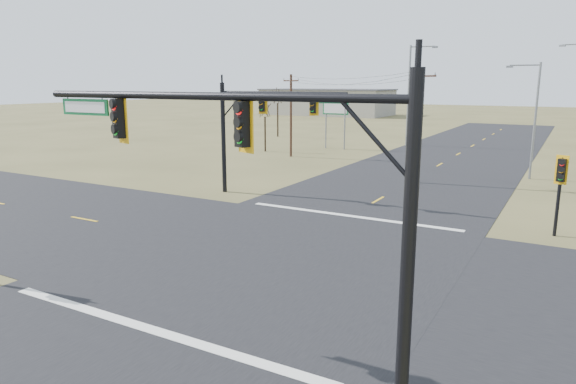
% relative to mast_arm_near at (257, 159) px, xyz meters
% --- Properties ---
extents(ground, '(320.00, 320.00, 0.00)m').
position_rel_mast_arm_near_xyz_m(ground, '(-3.86, 7.71, -5.35)').
color(ground, olive).
rests_on(ground, ground).
extents(road_ew, '(160.00, 14.00, 0.02)m').
position_rel_mast_arm_near_xyz_m(road_ew, '(-3.86, 7.71, -5.34)').
color(road_ew, black).
rests_on(road_ew, ground).
extents(road_ns, '(14.00, 160.00, 0.02)m').
position_rel_mast_arm_near_xyz_m(road_ns, '(-3.86, 7.71, -5.34)').
color(road_ns, black).
rests_on(road_ns, ground).
extents(stop_bar_near, '(12.00, 0.40, 0.01)m').
position_rel_mast_arm_near_xyz_m(stop_bar_near, '(-3.86, 0.21, -5.32)').
color(stop_bar_near, silver).
rests_on(stop_bar_near, road_ns).
extents(stop_bar_far, '(12.00, 0.40, 0.01)m').
position_rel_mast_arm_near_xyz_m(stop_bar_far, '(-3.86, 15.21, -5.32)').
color(stop_bar_far, silver).
rests_on(stop_bar_far, road_ns).
extents(mast_arm_near, '(10.66, 0.57, 7.36)m').
position_rel_mast_arm_near_xyz_m(mast_arm_near, '(0.00, 0.00, 0.00)').
color(mast_arm_near, black).
rests_on(mast_arm_near, ground).
extents(mast_arm_far, '(8.84, 0.58, 7.10)m').
position_rel_mast_arm_near_xyz_m(mast_arm_far, '(-10.65, 17.15, -0.22)').
color(mast_arm_far, black).
rests_on(mast_arm_far, ground).
extents(pedestal_signal_ne, '(0.65, 0.55, 3.87)m').
position_rel_mast_arm_near_xyz_m(pedestal_signal_ne, '(5.95, 16.43, -2.48)').
color(pedestal_signal_ne, black).
rests_on(pedestal_signal_ne, ground).
extents(utility_pole_near, '(1.94, 0.69, 8.14)m').
position_rel_mast_arm_near_xyz_m(utility_pole_near, '(-3.28, 26.45, -1.07)').
color(utility_pole_near, '#41281B').
rests_on(utility_pole_near, ground).
extents(utility_pole_far, '(1.89, 0.65, 7.89)m').
position_rel_mast_arm_near_xyz_m(utility_pole_far, '(-17.89, 33.91, -1.19)').
color(utility_pole_far, '#41281B').
rests_on(utility_pole_far, ground).
extents(highway_sign, '(2.98, 0.15, 5.58)m').
position_rel_mast_arm_near_xyz_m(highway_sign, '(-16.65, 41.66, -1.37)').
color(highway_sign, gray).
rests_on(highway_sign, ground).
extents(streetlight_a, '(2.38, 0.22, 8.55)m').
position_rel_mast_arm_near_xyz_m(streetlight_a, '(3.45, 32.17, -0.55)').
color(streetlight_a, gray).
rests_on(streetlight_a, ground).
extents(streetlight_c, '(3.14, 0.45, 11.21)m').
position_rel_mast_arm_near_xyz_m(streetlight_c, '(-10.43, 48.42, 0.95)').
color(streetlight_c, gray).
rests_on(streetlight_c, ground).
extents(bare_tree_a, '(2.51, 2.51, 5.71)m').
position_rel_mast_arm_near_xyz_m(bare_tree_a, '(-22.14, 36.00, -0.84)').
color(bare_tree_a, black).
rests_on(bare_tree_a, ground).
extents(bare_tree_b, '(3.35, 3.35, 6.83)m').
position_rel_mast_arm_near_xyz_m(bare_tree_b, '(-28.79, 49.93, 0.11)').
color(bare_tree_b, black).
rests_on(bare_tree_b, ground).
extents(warehouse_left, '(28.00, 14.00, 5.50)m').
position_rel_mast_arm_near_xyz_m(warehouse_left, '(-43.86, 97.71, -2.60)').
color(warehouse_left, gray).
rests_on(warehouse_left, ground).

